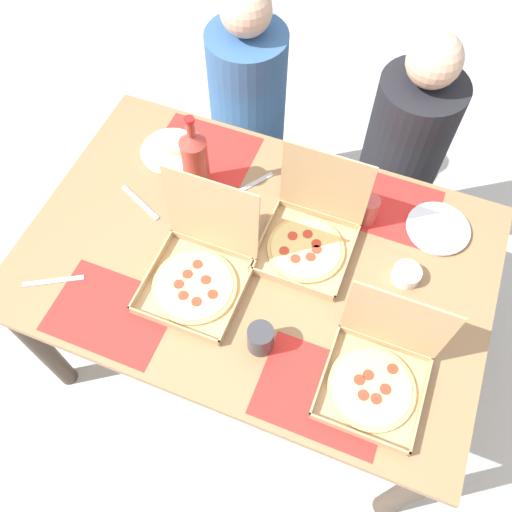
% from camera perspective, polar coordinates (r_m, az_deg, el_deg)
% --- Properties ---
extents(ground_plane, '(6.00, 6.00, 0.00)m').
position_cam_1_polar(ground_plane, '(2.42, 0.00, -9.17)').
color(ground_plane, beige).
extents(dining_table, '(1.49, 1.00, 0.76)m').
position_cam_1_polar(dining_table, '(1.83, 0.00, -1.71)').
color(dining_table, '#3F3328').
rests_on(dining_table, ground_plane).
extents(placemat_near_left, '(0.36, 0.26, 0.00)m').
position_cam_1_polar(placemat_near_left, '(1.70, -15.11, -5.82)').
color(placemat_near_left, red).
rests_on(placemat_near_left, dining_table).
extents(placemat_near_right, '(0.36, 0.26, 0.00)m').
position_cam_1_polar(placemat_near_right, '(1.57, 7.02, -14.22)').
color(placemat_near_right, red).
rests_on(placemat_near_right, dining_table).
extents(placemat_far_left, '(0.36, 0.26, 0.00)m').
position_cam_1_polar(placemat_far_left, '(2.01, -5.41, 11.07)').
color(placemat_far_left, red).
rests_on(placemat_far_left, dining_table).
extents(placemat_far_right, '(0.36, 0.26, 0.00)m').
position_cam_1_polar(placemat_far_right, '(1.89, 13.50, 5.23)').
color(placemat_far_right, red).
rests_on(placemat_far_right, dining_table).
extents(pizza_box_corner_left, '(0.28, 0.28, 0.32)m').
position_cam_1_polar(pizza_box_corner_left, '(1.56, 12.66, -12.05)').
color(pizza_box_corner_left, tan).
rests_on(pizza_box_corner_left, dining_table).
extents(pizza_box_center, '(0.28, 0.29, 0.32)m').
position_cam_1_polar(pizza_box_center, '(1.72, 5.71, 2.19)').
color(pizza_box_center, tan).
rests_on(pizza_box_center, dining_table).
extents(pizza_box_corner_right, '(0.30, 0.32, 0.33)m').
position_cam_1_polar(pizza_box_corner_right, '(1.66, -6.12, -1.54)').
color(pizza_box_corner_right, tan).
rests_on(pizza_box_corner_right, dining_table).
extents(plate_near_left, '(0.21, 0.21, 0.02)m').
position_cam_1_polar(plate_near_left, '(1.88, 18.66, 2.74)').
color(plate_near_left, white).
rests_on(plate_near_left, dining_table).
extents(plate_middle, '(0.22, 0.22, 0.03)m').
position_cam_1_polar(plate_middle, '(2.01, -8.95, 10.93)').
color(plate_middle, white).
rests_on(plate_middle, dining_table).
extents(soda_bottle, '(0.09, 0.09, 0.32)m').
position_cam_1_polar(soda_bottle, '(1.80, -6.45, 9.97)').
color(soda_bottle, '#B2382D').
rests_on(soda_bottle, dining_table).
extents(cup_clear_left, '(0.08, 0.08, 0.10)m').
position_cam_1_polar(cup_clear_left, '(1.55, 0.48, -8.72)').
color(cup_clear_left, '#333338').
rests_on(cup_clear_left, dining_table).
extents(cup_spare, '(0.07, 0.07, 0.11)m').
position_cam_1_polar(cup_spare, '(1.80, 11.72, 4.78)').
color(cup_spare, '#BF4742').
rests_on(cup_spare, dining_table).
extents(condiment_bowl, '(0.09, 0.09, 0.04)m').
position_cam_1_polar(condiment_bowl, '(1.74, 15.61, -1.89)').
color(condiment_bowl, white).
rests_on(condiment_bowl, dining_table).
extents(fork_by_far_right, '(0.17, 0.11, 0.00)m').
position_cam_1_polar(fork_by_far_right, '(1.80, -20.63, -2.50)').
color(fork_by_far_right, '#B7B7BC').
rests_on(fork_by_far_right, dining_table).
extents(fork_by_near_right, '(0.18, 0.09, 0.00)m').
position_cam_1_polar(fork_by_near_right, '(1.89, -12.15, 5.56)').
color(fork_by_near_right, '#B7B7BC').
rests_on(fork_by_near_right, dining_table).
extents(fork_by_far_left, '(0.12, 0.17, 0.00)m').
position_cam_1_polar(fork_by_far_left, '(1.89, -0.64, 7.45)').
color(fork_by_far_left, '#B7B7BC').
rests_on(fork_by_far_left, dining_table).
extents(diner_left_seat, '(0.32, 0.32, 1.16)m').
position_cam_1_polar(diner_left_seat, '(2.43, -0.86, 14.05)').
color(diner_left_seat, '#33598C').
rests_on(diner_left_seat, ground_plane).
extents(diner_right_seat, '(0.32, 0.32, 1.14)m').
position_cam_1_polar(diner_right_seat, '(2.35, 14.76, 9.20)').
color(diner_right_seat, black).
rests_on(diner_right_seat, ground_plane).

